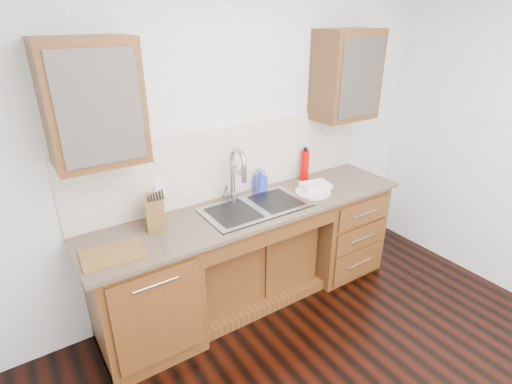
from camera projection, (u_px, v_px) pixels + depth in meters
wall_back at (229, 142)px, 3.27m from camera, size 4.00×0.10×2.70m
base_cabinet_left at (144, 296)px, 2.89m from camera, size 0.70×0.62×0.88m
base_cabinet_center at (248, 260)px, 3.47m from camera, size 1.20×0.44×0.70m
base_cabinet_right at (336, 226)px, 3.85m from camera, size 0.70×0.62×0.88m
countertop at (254, 209)px, 3.17m from camera, size 2.70×0.65×0.03m
backsplash at (233, 161)px, 3.28m from camera, size 2.70×0.02×0.59m
sink at (255, 217)px, 3.19m from camera, size 0.84×0.46×0.19m
faucet at (232, 177)px, 3.21m from camera, size 0.04×0.04×0.40m
filter_tap at (257, 179)px, 3.38m from camera, size 0.02×0.02×0.24m
upper_cabinet_left at (93, 103)px, 2.38m from camera, size 0.55×0.34×0.75m
upper_cabinet_right at (346, 75)px, 3.43m from camera, size 0.55×0.34×0.75m
outlet_left at (160, 188)px, 2.98m from camera, size 0.08×0.01×0.12m
outlet_right at (296, 157)px, 3.63m from camera, size 0.08×0.01×0.12m
soap_bottle at (260, 180)px, 3.41m from camera, size 0.10×0.10×0.20m
water_bottle at (305, 165)px, 3.63m from camera, size 0.10×0.10×0.28m
plate at (313, 192)px, 3.40m from camera, size 0.39×0.39×0.02m
dish_towel at (315, 186)px, 3.47m from camera, size 0.27×0.22×0.04m
knife_block at (156, 212)px, 2.83m from camera, size 0.19×0.23×0.23m
cutting_board at (113, 254)px, 2.53m from camera, size 0.40×0.30×0.02m
cup_left_a at (80, 113)px, 2.36m from camera, size 0.15×0.15×0.10m
cup_left_b at (108, 110)px, 2.44m from camera, size 0.14×0.14×0.10m
cup_right_a at (334, 83)px, 3.39m from camera, size 0.15×0.15×0.09m
cup_right_b at (350, 81)px, 3.48m from camera, size 0.11×0.11×0.09m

